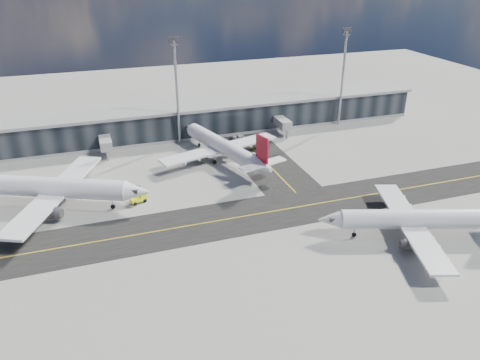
{
  "coord_description": "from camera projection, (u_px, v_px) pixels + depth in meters",
  "views": [
    {
      "loc": [
        -23.28,
        -73.16,
        47.66
      ],
      "look_at": [
        5.03,
        10.42,
        5.0
      ],
      "focal_mm": 35.0,
      "sensor_mm": 36.0,
      "label": 1
    }
  ],
  "objects": [
    {
      "name": "airliner_af",
      "position": [
        47.0,
        187.0,
        96.59
      ],
      "size": [
        41.22,
        35.56,
        12.83
      ],
      "rotation": [
        0.0,
        0.0,
        -2.0
      ],
      "color": "white",
      "rests_on": "ground"
    },
    {
      "name": "baggage_tug",
      "position": [
        140.0,
        198.0,
        99.28
      ],
      "size": [
        3.72,
        2.62,
        2.12
      ],
      "rotation": [
        0.0,
        0.0,
        -1.25
      ],
      "color": "#F3FF0D",
      "rests_on": "ground"
    },
    {
      "name": "ground",
      "position": [
        233.0,
        229.0,
        89.86
      ],
      "size": [
        300.0,
        300.0,
        0.0
      ],
      "primitive_type": "plane",
      "color": "gray",
      "rests_on": "ground"
    },
    {
      "name": "taxiway_lanes",
      "position": [
        235.0,
        201.0,
        100.14
      ],
      "size": [
        180.0,
        63.0,
        0.03
      ],
      "color": "black",
      "rests_on": "ground"
    },
    {
      "name": "service_van",
      "position": [
        241.0,
        138.0,
        131.82
      ],
      "size": [
        4.31,
        6.68,
        1.71
      ],
      "primitive_type": "imported",
      "rotation": [
        0.0,
        0.0,
        0.26
      ],
      "color": "white",
      "rests_on": "ground"
    },
    {
      "name": "floodlight_masts",
      "position": [
        177.0,
        88.0,
        123.99
      ],
      "size": [
        102.5,
        0.7,
        28.9
      ],
      "color": "gray",
      "rests_on": "ground"
    },
    {
      "name": "terminal_concourse",
      "position": [
        174.0,
        122.0,
        134.93
      ],
      "size": [
        152.0,
        19.8,
        8.8
      ],
      "color": "black",
      "rests_on": "ground"
    },
    {
      "name": "airliner_near",
      "position": [
        419.0,
        219.0,
        86.15
      ],
      "size": [
        36.31,
        31.32,
        11.0
      ],
      "rotation": [
        0.0,
        0.0,
        1.26
      ],
      "color": "silver",
      "rests_on": "ground"
    },
    {
      "name": "airliner_redtail",
      "position": [
        223.0,
        147.0,
        118.01
      ],
      "size": [
        33.08,
        38.41,
        11.56
      ],
      "rotation": [
        0.0,
        0.0,
        0.28
      ],
      "color": "white",
      "rests_on": "ground"
    }
  ]
}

